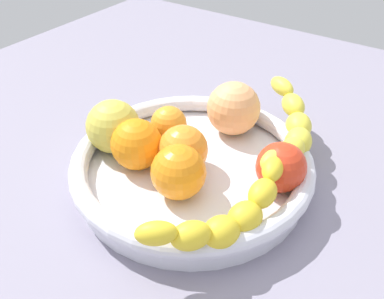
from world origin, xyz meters
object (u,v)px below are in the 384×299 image
object	(u,v)px
orange_front	(178,172)
banana_draped_right	(292,128)
orange_mid_left	(183,150)
orange_rear	(137,144)
fruit_bowl	(192,166)
apple_yellow	(113,127)
banana_draped_left	(229,215)
tomato_red	(281,167)
orange_mid_right	(169,124)
peach_blush	(232,108)

from	to	relation	value
orange_front	banana_draped_right	bearing A→B (deg)	-113.86
orange_mid_left	orange_front	bearing A→B (deg)	118.72
orange_mid_left	orange_rear	bearing A→B (deg)	25.38
fruit_bowl	apple_yellow	world-z (taller)	apple_yellow
banana_draped_left	tomato_red	bearing A→B (deg)	-95.75
orange_front	orange_mid_right	distance (cm)	11.76
banana_draped_right	apple_yellow	world-z (taller)	apple_yellow
apple_yellow	tomato_red	xyz separation A→B (cm)	(-22.43, -5.61, -0.58)
fruit_bowl	peach_blush	bearing A→B (deg)	-89.10
apple_yellow	tomato_red	distance (cm)	23.13
apple_yellow	banana_draped_left	bearing A→B (deg)	166.44
fruit_bowl	orange_rear	size ratio (longest dim) A/B	4.72
fruit_bowl	banana_draped_left	size ratio (longest dim) A/B	1.58
banana_draped_left	banana_draped_right	distance (cm)	19.28
banana_draped_left	peach_blush	distance (cm)	20.99
apple_yellow	orange_rear	bearing A→B (deg)	168.55
orange_front	orange_mid_left	bearing A→B (deg)	-61.28
orange_front	apple_yellow	size ratio (longest dim) A/B	0.91
orange_front	banana_draped_left	bearing A→B (deg)	162.66
banana_draped_left	tomato_red	xyz separation A→B (cm)	(-1.08, -10.76, -0.16)
orange_mid_left	orange_mid_right	distance (cm)	7.32
peach_blush	apple_yellow	bearing A→B (deg)	49.78
orange_front	orange_mid_left	xyz separation A→B (cm)	(2.25, -4.10, -0.13)
orange_rear	peach_blush	bearing A→B (deg)	-113.35
banana_draped_left	banana_draped_right	bearing A→B (deg)	-86.46
orange_rear	orange_mid_left	bearing A→B (deg)	-154.62
orange_front	orange_mid_left	size ratio (longest dim) A/B	1.04
orange_rear	tomato_red	bearing A→B (deg)	-159.15
apple_yellow	tomato_red	world-z (taller)	apple_yellow
peach_blush	apple_yellow	distance (cm)	17.29
orange_mid_right	orange_rear	size ratio (longest dim) A/B	0.77
peach_blush	banana_draped_right	bearing A→B (deg)	-174.27
banana_draped_left	orange_mid_right	size ratio (longest dim) A/B	3.87
banana_draped_right	peach_blush	size ratio (longest dim) A/B	2.82
orange_rear	tomato_red	distance (cm)	18.63
banana_draped_right	orange_mid_right	bearing A→B (deg)	27.51
tomato_red	banana_draped_left	bearing A→B (deg)	84.25
orange_rear	peach_blush	xyz separation A→B (cm)	(-6.14, -14.21, 0.52)
banana_draped_left	tomato_red	world-z (taller)	tomato_red
orange_front	orange_mid_right	size ratio (longest dim) A/B	1.29
banana_draped_right	fruit_bowl	bearing A→B (deg)	52.58
orange_front	tomato_red	bearing A→B (deg)	-139.89
orange_mid_left	tomato_red	xyz separation A→B (cm)	(-11.86, -4.00, -0.11)
orange_mid_right	tomato_red	distance (cm)	17.61
orange_mid_left	orange_rear	size ratio (longest dim) A/B	0.96
orange_front	orange_mid_right	xyz separation A→B (cm)	(7.98, -8.61, -0.76)
banana_draped_right	orange_mid_left	distance (cm)	15.74
peach_blush	orange_mid_left	bearing A→B (deg)	87.10
fruit_bowl	banana_draped_right	xyz separation A→B (cm)	(-8.83, -11.54, 3.20)
tomato_red	apple_yellow	bearing A→B (deg)	14.04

